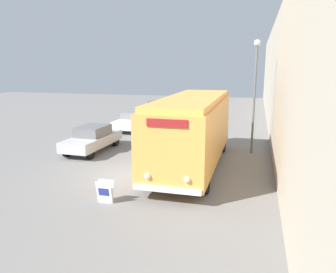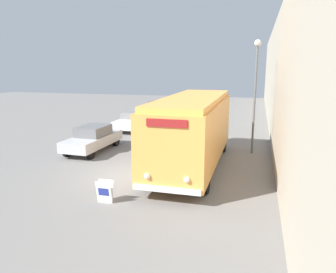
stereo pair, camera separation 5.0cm
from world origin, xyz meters
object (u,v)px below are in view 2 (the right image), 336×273
parked_car_mid (135,120)px  parked_car_far (159,109)px  parked_car_near (93,138)px  streetlamp (256,81)px  sign_board (105,192)px  vintage_bus (193,128)px

parked_car_mid → parked_car_far: 6.92m
parked_car_far → parked_car_near: bearing=-86.3°
streetlamp → parked_car_far: size_ratio=1.50×
sign_board → vintage_bus: bearing=66.7°
sign_board → parked_car_mid: (-4.00, 13.51, 0.33)m
parked_car_mid → vintage_bus: bearing=-53.3°
vintage_bus → parked_car_near: vintage_bus is taller
parked_car_mid → parked_car_far: bearing=91.4°
streetlamp → parked_car_far: 15.37m
sign_board → parked_car_far: parked_car_far is taller
vintage_bus → parked_car_near: (-6.20, 1.51, -1.17)m
parked_car_near → parked_car_far: (-0.16, 13.79, 0.02)m
sign_board → parked_car_far: bearing=101.5°
streetlamp → vintage_bus: bearing=-129.3°
sign_board → parked_car_far: (-4.15, 20.44, 0.37)m
parked_car_near → parked_car_far: 13.80m
vintage_bus → parked_car_near: size_ratio=2.11×
streetlamp → parked_car_near: size_ratio=1.39×
vintage_bus → parked_car_far: (-6.36, 15.30, -1.15)m
vintage_bus → parked_car_mid: (-6.21, 8.38, -1.19)m
parked_car_near → parked_car_far: size_ratio=1.08×
streetlamp → parked_car_mid: size_ratio=1.35×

